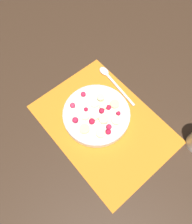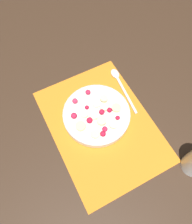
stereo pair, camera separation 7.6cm
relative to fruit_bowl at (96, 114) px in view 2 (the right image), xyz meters
name	(u,v)px [view 2 (the right image)]	position (x,y,z in m)	size (l,w,h in m)	color
ground_plane	(101,125)	(0.04, 0.00, -0.02)	(3.00, 3.00, 0.00)	#382619
placemat	(101,125)	(0.04, 0.00, -0.02)	(0.48, 0.34, 0.01)	orange
fruit_bowl	(96,114)	(0.00, 0.00, 0.00)	(0.24, 0.24, 0.05)	silver
spoon	(119,81)	(-0.09, 0.15, -0.01)	(0.21, 0.04, 0.01)	silver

